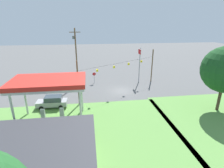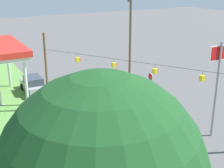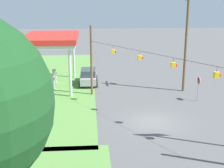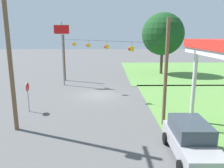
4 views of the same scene
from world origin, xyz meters
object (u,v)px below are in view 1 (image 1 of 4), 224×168
Objects in this scene: fuel_pump_far at (43,115)px; stop_sign_overhead at (140,59)px; gas_station_canopy at (49,83)px; stop_sign_roadside at (94,75)px; car_at_pumps_front at (52,102)px; fuel_pump_near at (62,114)px; utility_pole_main at (76,55)px; gas_station_store at (15,159)px; car_at_pumps_rear at (44,132)px.

stop_sign_overhead is (-17.39, -13.93, 4.60)m from fuel_pump_far.
gas_station_canopy is 16.56m from stop_sign_roadside.
stop_sign_overhead is (-16.86, -9.90, 4.47)m from car_at_pumps_front.
fuel_pump_near is 2.51m from fuel_pump_far.
car_at_pumps_front is (-0.53, -4.04, 0.13)m from fuel_pump_far.
car_at_pumps_front is 0.40× the size of utility_pole_main.
fuel_pump_far is at bearing -0.07° from gas_station_canopy.
fuel_pump_far is (1.25, -0.00, -4.59)m from gas_station_canopy.
gas_station_store is 5.44× the size of stop_sign_roadside.
stop_sign_overhead is (-14.88, -13.93, 4.60)m from fuel_pump_near.
stop_sign_overhead is at bearing 44.13° from car_at_pumps_rear.
car_at_pumps_rear is at bearing 85.87° from gas_station_canopy.
car_at_pumps_rear is at bearing 69.08° from fuel_pump_near.
gas_station_canopy reaches higher than fuel_pump_near.
gas_station_store is 1.16× the size of utility_pole_main.
stop_sign_roadside is at bearing -108.78° from fuel_pump_near.
utility_pole_main reaches higher than gas_station_store.
gas_station_canopy is at bearing 79.24° from utility_pole_main.
car_at_pumps_front is at bearing 30.41° from stop_sign_overhead.
gas_station_store is 13.35m from car_at_pumps_front.
fuel_pump_far is 16.72m from stop_sign_roadside.
gas_station_canopy is at bearing 40.82° from stop_sign_overhead.
stop_sign_overhead is at bearing -141.30° from fuel_pump_far.
stop_sign_overhead reaches higher than gas_station_store.
stop_sign_overhead is at bearing -136.88° from fuel_pump_near.
gas_station_store is 7.89× the size of fuel_pump_far.
utility_pole_main is (-3.04, -18.51, 5.66)m from car_at_pumps_rear.
gas_station_canopy is at bearing 0.07° from fuel_pump_near.
stop_sign_overhead reaches higher than gas_station_canopy.
fuel_pump_far is 0.37× the size of car_at_pumps_front.
stop_sign_overhead is at bearing -148.73° from car_at_pumps_front.
stop_sign_roadside is at bearing -107.57° from gas_station_store.
stop_sign_roadside reaches higher than fuel_pump_near.
utility_pole_main is (3.56, 0.41, 4.71)m from stop_sign_roadside.
car_at_pumps_front is 12.95m from stop_sign_roadside.
stop_sign_overhead is at bearing -139.18° from gas_station_canopy.
car_at_pumps_front reaches higher than fuel_pump_near.
stop_sign_roadside is at bearing -122.14° from car_at_pumps_front.
fuel_pump_far is 4.07m from car_at_pumps_front.
gas_station_store reaches higher than stop_sign_roadside.
gas_station_store reaches higher than car_at_pumps_rear.
car_at_pumps_front is at bearing -79.83° from gas_station_canopy.
gas_station_canopy is at bearing 179.93° from fuel_pump_far.
car_at_pumps_front is at bearing -97.48° from fuel_pump_far.
fuel_pump_far is 22.75m from stop_sign_overhead.
stop_sign_roadside is (-7.57, -14.87, 0.99)m from fuel_pump_far.
car_at_pumps_front reaches higher than car_at_pumps_rear.
gas_station_store is at bearing -107.57° from stop_sign_roadside.
stop_sign_overhead is 0.66× the size of utility_pole_main.
gas_station_canopy is 5.43× the size of fuel_pump_far.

